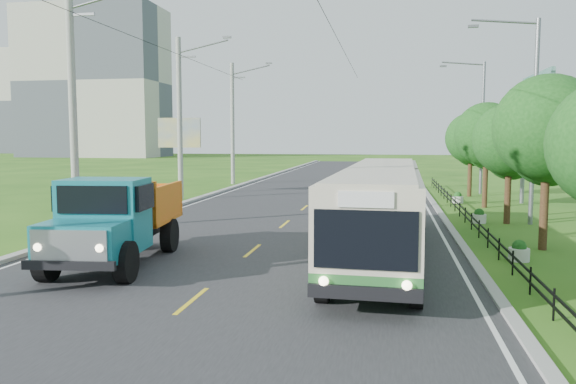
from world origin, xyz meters
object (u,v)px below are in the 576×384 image
(pole_near, at_px, (74,107))
(pole_mid, at_px, (180,118))
(streetlight_mid, at_px, (531,114))
(planter_mid, at_px, (479,217))
(tree_fourth, at_px, (510,144))
(dump_truck, at_px, (116,215))
(pole_far, at_px, (233,123))
(tree_fifth, at_px, (487,138))
(billboard_left, at_px, (179,138))
(tree_back, at_px, (471,141))
(tree_third, at_px, (548,134))
(streetlight_far, at_px, (480,122))
(planter_far, at_px, (458,198))
(planter_near, at_px, (519,252))
(billboard_right, at_px, (536,110))
(bus, at_px, (381,203))

(pole_near, height_order, pole_mid, same)
(streetlight_mid, xyz_separation_m, planter_mid, (-2.04, -0.00, -4.62))
(tree_fourth, distance_m, dump_truck, 17.36)
(pole_far, xyz_separation_m, tree_fifth, (18.12, -12.86, -1.24))
(tree_fourth, xyz_separation_m, billboard_left, (-19.36, 9.86, 0.28))
(tree_back, xyz_separation_m, dump_truck, (-13.46, -22.77, -2.14))
(tree_third, xyz_separation_m, streetlight_far, (0.79, 19.86, 0.92))
(streetlight_far, relative_size, dump_truck, 1.37)
(pole_far, xyz_separation_m, planter_far, (16.86, -11.00, -4.81))
(planter_near, xyz_separation_m, billboard_left, (-18.10, 18.00, 3.58))
(streetlight_far, xyz_separation_m, planter_near, (-2.04, -22.00, -4.62))
(pole_far, bearing_deg, tree_fourth, -46.15)
(pole_mid, relative_size, dump_truck, 1.52)
(pole_mid, relative_size, billboard_left, 1.92)
(pole_near, height_order, tree_fourth, pole_near)
(tree_third, distance_m, tree_back, 18.00)
(billboard_left, relative_size, dump_truck, 0.79)
(planter_far, bearing_deg, tree_fifth, -55.95)
(tree_fourth, height_order, tree_fifth, tree_fifth)
(pole_near, xyz_separation_m, planter_near, (16.86, -3.00, -4.81))
(planter_mid, relative_size, planter_far, 1.00)
(streetlight_far, relative_size, planter_mid, 13.54)
(billboard_left, bearing_deg, tree_back, 6.31)
(tree_third, distance_m, tree_fifth, 12.00)
(planter_near, bearing_deg, planter_far, 90.00)
(pole_far, xyz_separation_m, billboard_right, (20.56, -13.00, 0.25))
(pole_mid, distance_m, dump_truck, 18.58)
(bus, bearing_deg, dump_truck, -157.19)
(pole_mid, relative_size, planter_near, 14.93)
(pole_near, distance_m, dump_truck, 8.14)
(tree_back, distance_m, streetlight_mid, 12.23)
(planter_mid, xyz_separation_m, bus, (-4.30, -7.59, 1.42))
(tree_fourth, xyz_separation_m, tree_back, (0.00, 12.00, 0.07))
(billboard_right, xyz_separation_m, bus, (-8.00, -13.59, -3.64))
(tree_fourth, bearing_deg, tree_back, 90.00)
(planter_far, relative_size, billboard_right, 0.09)
(tree_fifth, relative_size, billboard_right, 0.79)
(pole_mid, xyz_separation_m, planter_near, (16.86, -15.00, -4.81))
(tree_third, relative_size, tree_back, 1.09)
(tree_fifth, xyz_separation_m, streetlight_far, (0.79, 7.86, 1.05))
(streetlight_mid, xyz_separation_m, billboard_left, (-20.14, 10.00, -1.04))
(pole_far, relative_size, billboard_right, 1.37)
(pole_far, bearing_deg, streetlight_far, -14.81)
(pole_near, bearing_deg, dump_truck, -50.41)
(planter_mid, relative_size, billboard_right, 0.09)
(pole_near, height_order, tree_third, pole_near)
(streetlight_far, relative_size, bus, 0.61)
(tree_fifth, bearing_deg, pole_near, -148.41)
(tree_third, bearing_deg, planter_far, 95.18)
(pole_far, height_order, tree_fifth, pole_far)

